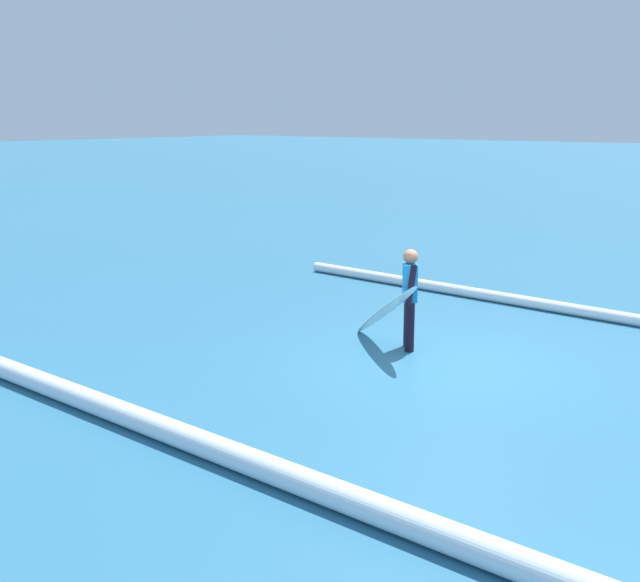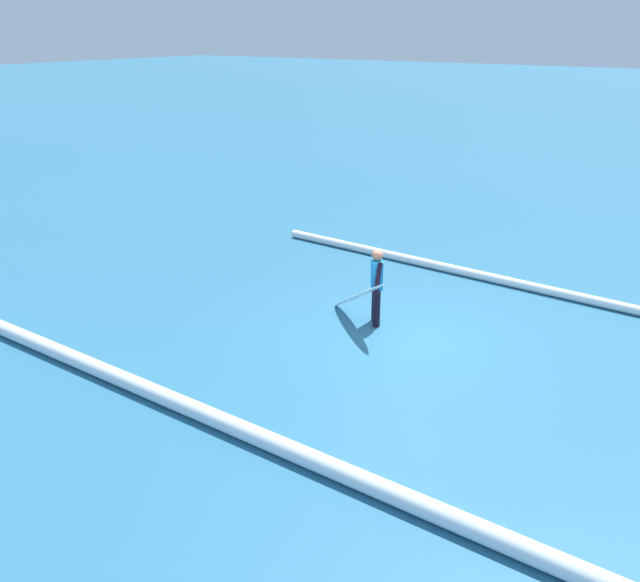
% 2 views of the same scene
% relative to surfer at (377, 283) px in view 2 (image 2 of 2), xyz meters
% --- Properties ---
extents(ground_plane, '(190.88, 190.88, 0.00)m').
position_rel_surfer_xyz_m(ground_plane, '(-0.82, 0.18, -0.85)').
color(ground_plane, '#296687').
extents(surfer, '(0.36, 0.53, 1.52)m').
position_rel_surfer_xyz_m(surfer, '(0.00, 0.00, 0.00)').
color(surfer, black).
rests_on(surfer, ground_plane).
extents(surfboard, '(1.89, 1.32, 1.22)m').
position_rel_surfer_xyz_m(surfboard, '(0.29, 0.21, -0.27)').
color(surfboard, white).
rests_on(surfboard, ground_plane).
extents(wave_crest_foreground, '(15.27, 1.21, 0.21)m').
position_rel_surfer_xyz_m(wave_crest_foreground, '(-2.72, -3.45, -0.75)').
color(wave_crest_foreground, white).
rests_on(wave_crest_foreground, ground_plane).
extents(wave_crest_midground, '(22.08, 0.91, 0.27)m').
position_rel_surfer_xyz_m(wave_crest_midground, '(1.56, 4.58, -0.72)').
color(wave_crest_midground, white).
rests_on(wave_crest_midground, ground_plane).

